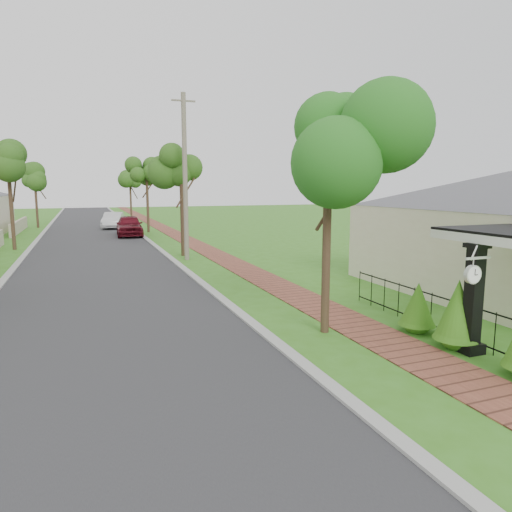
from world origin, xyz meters
TOP-DOWN VIEW (x-y plane):
  - ground at (0.00, 0.00)m, footprint 160.00×160.00m
  - road at (-3.00, 20.00)m, footprint 7.00×120.00m
  - kerb_right at (0.65, 20.00)m, footprint 0.30×120.00m
  - kerb_left at (-6.65, 20.00)m, footprint 0.30×120.00m
  - sidewalk at (3.25, 20.00)m, footprint 1.50×120.00m
  - porch_post at (4.55, -1.00)m, footprint 0.48×0.48m
  - picket_fence at (4.90, -0.00)m, footprint 0.03×8.02m
  - street_trees at (-2.87, 26.84)m, footprint 10.70×37.65m
  - hedge_row at (4.45, -1.36)m, footprint 0.92×4.68m
  - parked_car_red at (-0.26, 27.46)m, footprint 2.10×4.76m
  - parked_car_white at (-1.00, 34.80)m, footprint 2.38×4.58m
  - near_tree at (2.20, 1.50)m, footprint 2.24×2.24m
  - utility_pole at (1.39, 14.51)m, footprint 1.20×0.24m
  - station_clock at (4.06, -1.40)m, footprint 0.67×0.13m

SIDE VIEW (x-z plane):
  - ground at x=0.00m, z-range 0.00..0.00m
  - road at x=-3.00m, z-range -0.01..0.01m
  - kerb_right at x=0.65m, z-range -0.05..0.05m
  - kerb_left at x=-6.65m, z-range -0.05..0.05m
  - sidewalk at x=3.25m, z-range -0.01..0.01m
  - picket_fence at x=4.90m, z-range 0.03..1.03m
  - parked_car_white at x=-1.00m, z-range 0.00..1.44m
  - hedge_row at x=4.45m, z-range -0.21..1.79m
  - parked_car_red at x=-0.26m, z-range 0.00..1.59m
  - porch_post at x=4.55m, z-range -0.14..2.38m
  - station_clock at x=4.06m, z-range 1.67..2.23m
  - utility_pole at x=1.39m, z-range 0.06..8.40m
  - street_trees at x=-2.87m, z-range 1.59..7.48m
  - near_tree at x=2.20m, z-range 1.71..7.45m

